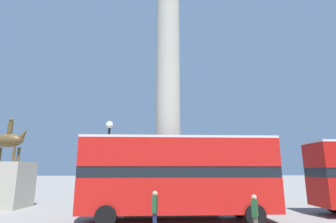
{
  "coord_description": "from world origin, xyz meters",
  "views": [
    {
      "loc": [
        -1.32,
        -18.06,
        2.63
      ],
      "look_at": [
        0.0,
        0.0,
        6.64
      ],
      "focal_mm": 28.0,
      "sensor_mm": 36.0,
      "label": 1
    }
  ],
  "objects": [
    {
      "name": "monument_column",
      "position": [
        0.0,
        0.0,
        8.79
      ],
      "size": [
        5.32,
        5.32,
        24.35
      ],
      "color": "#ADA593",
      "rests_on": "ground_plane"
    },
    {
      "name": "pedestrian_near_lamp",
      "position": [
        -1.02,
        -6.3,
        0.97
      ],
      "size": [
        0.27,
        0.48,
        1.73
      ],
      "rotation": [
        0.0,
        0.0,
        4.51
      ],
      "color": "#192347",
      "rests_on": "ground_plane"
    },
    {
      "name": "street_lamp",
      "position": [
        -3.77,
        -1.82,
        3.2
      ],
      "size": [
        0.44,
        0.44,
        5.55
      ],
      "color": "black",
      "rests_on": "ground_plane"
    },
    {
      "name": "equestrian_statue",
      "position": [
        -11.65,
        2.06,
        1.87
      ],
      "size": [
        3.79,
        2.92,
        6.4
      ],
      "rotation": [
        0.0,
        0.0,
        -0.13
      ],
      "color": "#ADA593",
      "rests_on": "ground_plane"
    },
    {
      "name": "pedestrian_by_plinth",
      "position": [
        2.95,
        -7.28,
        0.9
      ],
      "size": [
        0.38,
        0.45,
        1.63
      ],
      "rotation": [
        0.0,
        0.0,
        4.11
      ],
      "color": "#4C473D",
      "rests_on": "ground_plane"
    },
    {
      "name": "bus_b",
      "position": [
        0.29,
        -3.83,
        2.39
      ],
      "size": [
        10.15,
        2.92,
        4.33
      ],
      "rotation": [
        0.0,
        0.0,
        -0.02
      ],
      "color": "red",
      "rests_on": "ground_plane"
    },
    {
      "name": "ground_plane",
      "position": [
        0.0,
        0.0,
        0.0
      ],
      "size": [
        200.0,
        200.0,
        0.0
      ],
      "primitive_type": "plane",
      "color": "gray"
    }
  ]
}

